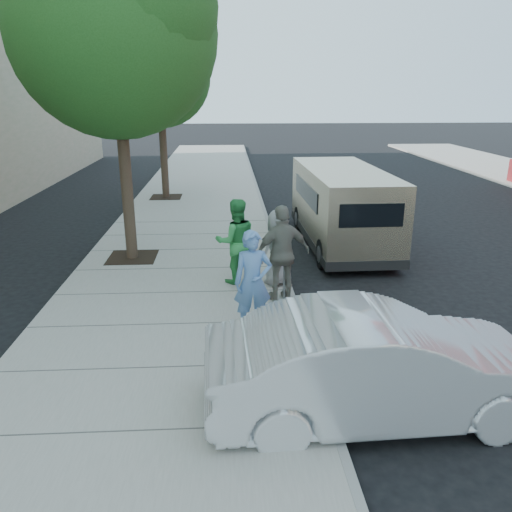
# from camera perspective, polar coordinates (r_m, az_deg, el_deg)

# --- Properties ---
(ground) EXTENTS (120.00, 120.00, 0.00)m
(ground) POSITION_cam_1_polar(r_m,az_deg,el_deg) (10.64, -3.82, -4.78)
(ground) COLOR black
(ground) RESTS_ON ground
(sidewalk) EXTENTS (5.00, 60.00, 0.15)m
(sidewalk) POSITION_cam_1_polar(r_m,az_deg,el_deg) (10.67, -9.22, -4.48)
(sidewalk) COLOR gray
(sidewalk) RESTS_ON ground
(curb_face) EXTENTS (0.12, 60.00, 0.16)m
(curb_face) POSITION_cam_1_polar(r_m,az_deg,el_deg) (10.69, 3.93, -4.23)
(curb_face) COLOR gray
(curb_face) RESTS_ON ground
(tree_near) EXTENTS (4.62, 4.60, 7.53)m
(tree_near) POSITION_cam_1_polar(r_m,az_deg,el_deg) (12.49, -15.75, 24.05)
(tree_near) COLOR black
(tree_near) RESTS_ON sidewalk
(tree_far) EXTENTS (3.92, 3.80, 6.49)m
(tree_far) POSITION_cam_1_polar(r_m,az_deg,el_deg) (19.94, -10.89, 20.09)
(tree_far) COLOR black
(tree_far) RESTS_ON sidewalk
(parking_meter) EXTENTS (0.33, 0.17, 1.51)m
(parking_meter) POSITION_cam_1_polar(r_m,az_deg,el_deg) (9.80, 3.34, 0.94)
(parking_meter) COLOR gray
(parking_meter) RESTS_ON sidewalk
(van) EXTENTS (2.07, 5.87, 2.16)m
(van) POSITION_cam_1_polar(r_m,az_deg,el_deg) (14.15, 9.70, 5.74)
(van) COLOR #C1AE8A
(van) RESTS_ON ground
(sedan) EXTENTS (4.63, 1.79, 1.51)m
(sedan) POSITION_cam_1_polar(r_m,az_deg,el_deg) (6.87, 13.86, -12.05)
(sedan) COLOR silver
(sedan) RESTS_ON ground
(person_officer) EXTENTS (0.68, 0.47, 1.80)m
(person_officer) POSITION_cam_1_polar(r_m,az_deg,el_deg) (8.58, -0.37, -2.97)
(person_officer) COLOR #5B88C2
(person_officer) RESTS_ON sidewalk
(person_green_shirt) EXTENTS (1.01, 0.85, 1.86)m
(person_green_shirt) POSITION_cam_1_polar(r_m,az_deg,el_deg) (10.79, -2.30, 1.69)
(person_green_shirt) COLOR green
(person_green_shirt) RESTS_ON sidewalk
(person_gray_shirt) EXTENTS (0.95, 0.91, 1.64)m
(person_gray_shirt) POSITION_cam_1_polar(r_m,az_deg,el_deg) (10.72, 2.51, 0.96)
(person_gray_shirt) COLOR gray
(person_gray_shirt) RESTS_ON sidewalk
(person_striped_polo) EXTENTS (1.23, 0.77, 1.95)m
(person_striped_polo) POSITION_cam_1_polar(r_m,az_deg,el_deg) (9.82, 3.05, 0.25)
(person_striped_polo) COLOR slate
(person_striped_polo) RESTS_ON sidewalk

